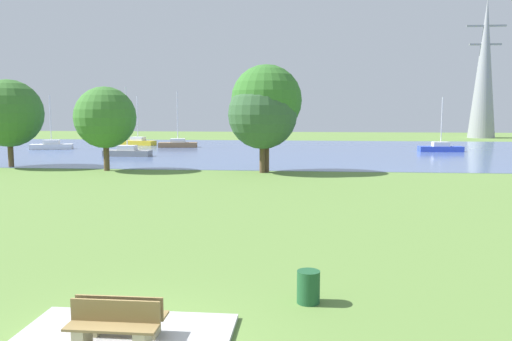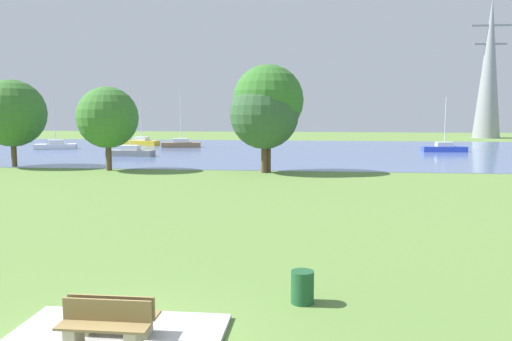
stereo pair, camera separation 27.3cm
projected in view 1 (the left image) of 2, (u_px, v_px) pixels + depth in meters
ground_plane at (246, 186)px, 32.03m from camera, size 160.00×160.00×0.00m
bench_facing_water at (123, 318)px, 10.50m from camera, size 1.80×0.48×0.89m
bench_facing_inland at (113, 329)px, 9.97m from camera, size 1.80×0.48×0.89m
litter_bin at (308, 287)px, 12.54m from camera, size 0.56×0.56×0.80m
water_surface at (275, 151)px, 59.71m from camera, size 140.00×40.00×0.02m
sailboat_white at (52, 146)px, 61.79m from camera, size 5.03×2.79×6.42m
sailboat_blue at (441, 148)px, 58.07m from camera, size 4.86×1.71×6.11m
sailboat_gray at (127, 152)px, 52.38m from camera, size 4.87×1.75×6.99m
sailboat_brown at (178, 144)px, 64.90m from camera, size 4.98×2.24×6.98m
sailboat_yellow at (138, 142)px, 69.00m from camera, size 5.02×2.65×6.49m
tree_mid_shore at (8, 113)px, 42.10m from camera, size 5.51×5.51×7.17m
tree_east_far at (105, 118)px, 39.62m from camera, size 4.73×4.73×6.48m
tree_west_near at (262, 115)px, 38.23m from camera, size 5.14×5.14×6.92m
tree_west_far at (266, 100)px, 38.50m from camera, size 5.29×5.29×8.05m
electricity_pylon at (484, 68)px, 86.17m from camera, size 6.40×4.40×23.17m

